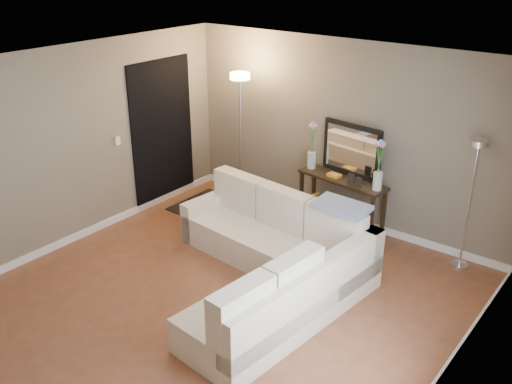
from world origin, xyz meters
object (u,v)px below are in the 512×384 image
Objects in this scene: floor_lamp_lit at (240,114)px; floor_lamp_unlit at (473,179)px; sectional_sofa at (275,259)px; console_table at (336,200)px.

floor_lamp_unlit is at bearing 3.86° from floor_lamp_lit.
console_table is at bearing 95.51° from sectional_sofa.
sectional_sofa is at bearing -84.49° from console_table.
sectional_sofa is at bearing -132.27° from floor_lamp_unlit.
floor_lamp_unlit is at bearing 2.60° from console_table.
floor_lamp_unlit is (1.60, 1.76, 0.84)m from sectional_sofa.
sectional_sofa is 2.58m from floor_lamp_lit.
console_table is 1.91m from floor_lamp_unlit.
sectional_sofa is 2.52m from floor_lamp_unlit.
sectional_sofa is at bearing -41.17° from floor_lamp_lit.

